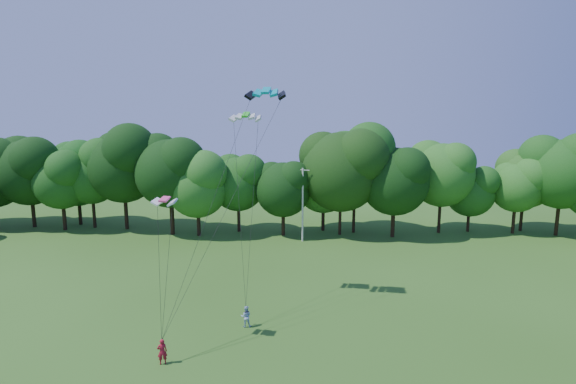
{
  "coord_description": "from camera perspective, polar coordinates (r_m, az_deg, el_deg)",
  "views": [
    {
      "loc": [
        3.44,
        -19.66,
        15.21
      ],
      "look_at": [
        0.71,
        13.0,
        9.44
      ],
      "focal_mm": 28.0,
      "sensor_mm": 36.0,
      "label": 1
    }
  ],
  "objects": [
    {
      "name": "kite_flyer_left",
      "position": [
        30.15,
        -15.69,
        -18.92
      ],
      "size": [
        0.71,
        0.61,
        1.64
      ],
      "primitive_type": "imported",
      "rotation": [
        0.0,
        0.0,
        3.58
      ],
      "color": "maroon",
      "rests_on": "ground"
    },
    {
      "name": "kite_green",
      "position": [
        35.56,
        -5.39,
        9.75
      ],
      "size": [
        2.47,
        1.17,
        0.47
      ],
      "rotation": [
        0.0,
        0.0,
        -0.03
      ],
      "color": "#2BD920",
      "rests_on": "ground"
    },
    {
      "name": "kite_pink",
      "position": [
        29.24,
        -15.4,
        -0.88
      ],
      "size": [
        1.65,
        0.96,
        0.28
      ],
      "rotation": [
        0.0,
        0.0,
        -0.13
      ],
      "color": "#F14385",
      "rests_on": "ground"
    },
    {
      "name": "tree_back_center",
      "position": [
        55.87,
        6.78,
        4.45
      ],
      "size": [
        10.9,
        10.9,
        15.85
      ],
      "color": "black",
      "rests_on": "ground"
    },
    {
      "name": "tree_back_east",
      "position": [
        65.25,
        27.9,
        1.95
      ],
      "size": [
        8.16,
        8.16,
        11.87
      ],
      "color": "black",
      "rests_on": "ground"
    },
    {
      "name": "utility_pole",
      "position": [
        53.39,
        1.87,
        -1.55
      ],
      "size": [
        1.65,
        0.81,
        8.87
      ],
      "rotation": [
        0.0,
        0.0,
        -0.43
      ],
      "color": "beige",
      "rests_on": "ground"
    },
    {
      "name": "kite_teal",
      "position": [
        34.37,
        -2.79,
        12.74
      ],
      "size": [
        2.99,
        1.42,
        0.61
      ],
      "rotation": [
        0.0,
        0.0,
        -0.03
      ],
      "color": "#059DAC",
      "rests_on": "ground"
    },
    {
      "name": "tree_back_west",
      "position": [
        67.35,
        -25.33,
        3.22
      ],
      "size": [
        9.25,
        9.25,
        13.46
      ],
      "color": "#382516",
      "rests_on": "ground"
    },
    {
      "name": "kite_flyer_right",
      "position": [
        33.65,
        -5.36,
        -15.45
      ],
      "size": [
        0.83,
        0.69,
        1.57
      ],
      "primitive_type": "imported",
      "rotation": [
        0.0,
        0.0,
        3.27
      ],
      "color": "#A3C0E2",
      "rests_on": "ground"
    }
  ]
}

